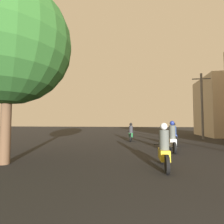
% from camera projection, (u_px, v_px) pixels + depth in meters
% --- Properties ---
extents(motorcycle_yellow, '(0.60, 1.91, 1.52)m').
position_uv_depth(motorcycle_yellow, '(164.00, 150.00, 5.86)').
color(motorcycle_yellow, black).
rests_on(motorcycle_yellow, ground_plane).
extents(motorcycle_white, '(0.60, 1.85, 1.62)m').
position_uv_depth(motorcycle_white, '(172.00, 139.00, 9.16)').
color(motorcycle_white, black).
rests_on(motorcycle_white, ground_plane).
extents(motorcycle_blue, '(0.60, 2.00, 1.54)m').
position_uv_depth(motorcycle_blue, '(174.00, 136.00, 11.82)').
color(motorcycle_blue, black).
rests_on(motorcycle_blue, ground_plane).
extents(motorcycle_green, '(0.60, 1.98, 1.50)m').
position_uv_depth(motorcycle_green, '(131.00, 134.00, 14.50)').
color(motorcycle_green, black).
rests_on(motorcycle_green, ground_plane).
extents(utility_pole_far, '(1.60, 0.20, 6.06)m').
position_uv_depth(utility_pole_far, '(202.00, 104.00, 15.98)').
color(utility_pole_far, slate).
rests_on(utility_pole_far, ground_plane).
extents(street_tree, '(4.70, 4.70, 6.92)m').
position_uv_depth(street_tree, '(9.00, 43.00, 6.68)').
color(street_tree, brown).
rests_on(street_tree, ground_plane).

